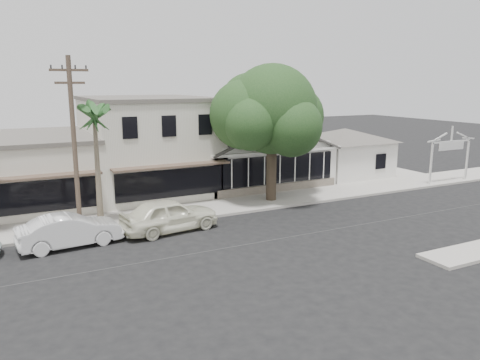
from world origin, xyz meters
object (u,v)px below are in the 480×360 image
arch_sign (451,143)px  car_0 (169,215)px  utility_pole (74,143)px  car_1 (70,231)px  shade_tree (269,112)px

arch_sign → car_0: (-23.09, -1.59, -2.28)m
arch_sign → utility_pole: size_ratio=0.46×
car_1 → car_0: bearing=-94.1°
shade_tree → car_0: bearing=-157.6°
car_0 → car_1: bearing=83.4°
arch_sign → utility_pole: 27.45m
car_0 → arch_sign: bearing=-93.9°
car_1 → shade_tree: shade_tree is taller
car_0 → shade_tree: 9.91m
car_0 → car_1: 5.00m
utility_pole → shade_tree: (12.22, 1.77, 1.09)m
car_0 → utility_pole: bearing=63.1°
arch_sign → car_1: arch_sign is taller
utility_pole → car_1: bearing=-113.4°
car_0 → shade_tree: (7.91, 3.26, 4.99)m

